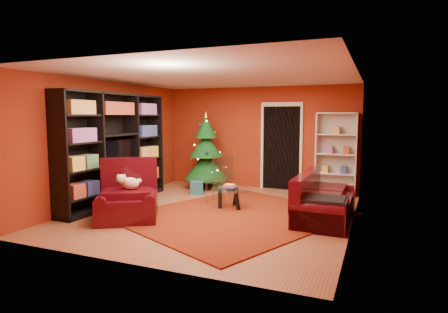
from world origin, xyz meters
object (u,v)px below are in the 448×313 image
at_px(coffee_table, 231,198).
at_px(white_bookshelf, 336,154).
at_px(sofa, 326,196).
at_px(dog, 130,183).
at_px(rug, 235,216).
at_px(gift_box_red, 223,183).
at_px(christmas_tree, 206,151).
at_px(acrylic_chair, 218,182).
at_px(media_unit, 115,149).
at_px(armchair, 128,196).
at_px(gift_box_green, 219,184).
at_px(gift_box_teal, 197,188).

bearing_deg(coffee_table, white_bookshelf, 50.84).
bearing_deg(sofa, dog, 112.85).
bearing_deg(rug, sofa, 15.74).
relative_size(gift_box_red, white_bookshelf, 0.10).
distance_m(christmas_tree, acrylic_chair, 1.78).
bearing_deg(rug, gift_box_red, 117.04).
xyz_separation_m(coffee_table, acrylic_chair, (-0.43, 0.36, 0.26)).
height_order(white_bookshelf, sofa, white_bookshelf).
relative_size(media_unit, coffee_table, 3.77).
bearing_deg(rug, armchair, -150.70).
xyz_separation_m(armchair, sofa, (3.28, 1.40, -0.02)).
bearing_deg(gift_box_red, rug, -62.96).
distance_m(gift_box_green, armchair, 3.28).
relative_size(media_unit, sofa, 1.54).
xyz_separation_m(christmas_tree, acrylic_chair, (0.96, -1.42, -0.50)).
relative_size(rug, armchair, 3.33).
relative_size(media_unit, gift_box_teal, 10.03).
bearing_deg(acrylic_chair, dog, -121.50).
bearing_deg(gift_box_red, acrylic_chair, -70.12).
xyz_separation_m(media_unit, gift_box_green, (1.42, 2.29, -1.05)).
height_order(gift_box_teal, gift_box_red, gift_box_teal).
bearing_deg(rug, acrylic_chair, 129.17).
xyz_separation_m(christmas_tree, sofa, (3.24, -1.84, -0.55)).
distance_m(white_bookshelf, armchair, 4.89).
xyz_separation_m(media_unit, dog, (1.03, -0.88, -0.51)).
bearing_deg(gift_box_red, coffee_table, -63.33).
bearing_deg(armchair, gift_box_teal, 56.19).
height_order(gift_box_green, white_bookshelf, white_bookshelf).
bearing_deg(gift_box_red, christmas_tree, -132.79).
bearing_deg(gift_box_teal, coffee_table, -38.63).
bearing_deg(christmas_tree, white_bookshelf, 7.54).
bearing_deg(gift_box_teal, media_unit, -126.65).
relative_size(white_bookshelf, armchair, 1.77).
relative_size(gift_box_red, dog, 0.52).
xyz_separation_m(gift_box_green, white_bookshelf, (2.81, 0.42, 0.85)).
relative_size(rug, coffee_table, 4.63).
xyz_separation_m(media_unit, christmas_tree, (1.05, 2.29, -0.20)).
height_order(gift_box_red, sofa, sofa).
bearing_deg(dog, rug, -3.01).
relative_size(armchair, sofa, 0.57).
xyz_separation_m(christmas_tree, white_bookshelf, (3.17, 0.42, -0.00)).
bearing_deg(armchair, acrylic_chair, 30.56).
bearing_deg(gift_box_green, dog, -96.91).
bearing_deg(media_unit, dog, -39.84).
bearing_deg(coffee_table, sofa, -1.95).
bearing_deg(armchair, rug, -1.47).
height_order(gift_box_green, coffee_table, coffee_table).
distance_m(gift_box_red, armchair, 3.61).
relative_size(rug, gift_box_teal, 12.33).
relative_size(sofa, coffee_table, 2.44).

